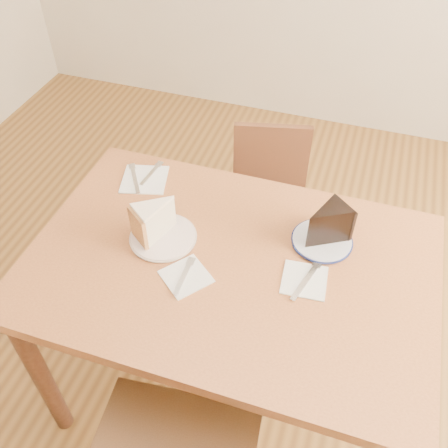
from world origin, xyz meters
TOP-DOWN VIEW (x-y plane):
  - ground at (0.00, 0.00)m, footprint 4.00×4.00m
  - table at (0.00, 0.00)m, footprint 1.20×0.80m
  - chair_far at (-0.02, 0.62)m, footprint 0.45×0.45m
  - plate_cream at (-0.22, 0.03)m, footprint 0.20×0.20m
  - plate_navy at (0.24, 0.17)m, footprint 0.18×0.18m
  - carrot_cake at (-0.24, 0.04)m, footprint 0.15×0.15m
  - chocolate_cake at (0.24, 0.17)m, footprint 0.16×0.16m
  - napkin_cream at (-0.10, -0.09)m, footprint 0.17×0.17m
  - napkin_navy at (0.22, 0.00)m, footprint 0.14×0.14m
  - napkin_spare at (-0.40, 0.27)m, footprint 0.19×0.19m
  - fork_cream at (-0.11, -0.10)m, footprint 0.02×0.14m
  - knife_navy at (0.23, -0.00)m, footprint 0.06×0.17m
  - fork_spare at (-0.39, 0.30)m, footprint 0.03×0.14m
  - knife_spare at (-0.43, 0.26)m, footprint 0.10×0.14m

SIDE VIEW (x-z plane):
  - ground at x=0.00m, z-range 0.00..0.00m
  - chair_far at x=-0.02m, z-range 0.04..0.79m
  - table at x=0.00m, z-range 0.28..1.03m
  - napkin_cream at x=-0.10m, z-range 0.75..0.75m
  - napkin_navy at x=0.22m, z-range 0.75..0.75m
  - napkin_spare at x=-0.40m, z-range 0.75..0.75m
  - plate_cream at x=-0.22m, z-range 0.75..0.76m
  - plate_navy at x=0.24m, z-range 0.75..0.76m
  - fork_cream at x=-0.11m, z-range 0.75..0.76m
  - knife_navy at x=0.23m, z-range 0.75..0.76m
  - fork_spare at x=-0.39m, z-range 0.75..0.76m
  - knife_spare at x=-0.43m, z-range 0.75..0.76m
  - carrot_cake at x=-0.24m, z-range 0.76..0.87m
  - chocolate_cake at x=0.24m, z-range 0.76..0.87m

